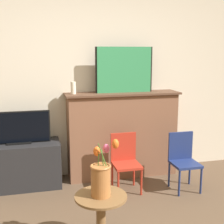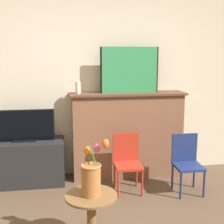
{
  "view_description": "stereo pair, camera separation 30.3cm",
  "coord_description": "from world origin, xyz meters",
  "px_view_note": "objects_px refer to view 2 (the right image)",
  "views": [
    {
      "loc": [
        -0.68,
        -1.92,
        1.64
      ],
      "look_at": [
        0.12,
        1.27,
        1.0
      ],
      "focal_mm": 50.0,
      "sensor_mm": 36.0,
      "label": 1
    },
    {
      "loc": [
        -0.39,
        -1.98,
        1.64
      ],
      "look_at": [
        0.12,
        1.27,
        1.0
      ],
      "focal_mm": 50.0,
      "sensor_mm": 36.0,
      "label": 2
    }
  ],
  "objects_px": {
    "chair_red": "(127,159)",
    "chair_blue": "(187,160)",
    "painting": "(129,70)",
    "tv_monitor": "(24,126)",
    "vase_tulips": "(92,176)"
  },
  "relations": [
    {
      "from": "chair_red",
      "to": "vase_tulips",
      "type": "height_order",
      "value": "vase_tulips"
    },
    {
      "from": "tv_monitor",
      "to": "chair_red",
      "type": "relative_size",
      "value": 1.09
    },
    {
      "from": "painting",
      "to": "chair_red",
      "type": "distance_m",
      "value": 1.13
    },
    {
      "from": "tv_monitor",
      "to": "vase_tulips",
      "type": "xyz_separation_m",
      "value": [
        0.71,
        -1.42,
        -0.11
      ]
    },
    {
      "from": "painting",
      "to": "chair_blue",
      "type": "xyz_separation_m",
      "value": [
        0.57,
        -0.6,
        -1.03
      ]
    },
    {
      "from": "vase_tulips",
      "to": "chair_red",
      "type": "bearing_deg",
      "value": 63.49
    },
    {
      "from": "tv_monitor",
      "to": "chair_blue",
      "type": "height_order",
      "value": "tv_monitor"
    },
    {
      "from": "painting",
      "to": "tv_monitor",
      "type": "bearing_deg",
      "value": -176.92
    },
    {
      "from": "chair_red",
      "to": "vase_tulips",
      "type": "relative_size",
      "value": 1.42
    },
    {
      "from": "tv_monitor",
      "to": "chair_blue",
      "type": "distance_m",
      "value": 2.01
    },
    {
      "from": "painting",
      "to": "chair_blue",
      "type": "bearing_deg",
      "value": -46.4
    },
    {
      "from": "chair_blue",
      "to": "vase_tulips",
      "type": "distance_m",
      "value": 1.52
    },
    {
      "from": "chair_red",
      "to": "chair_blue",
      "type": "distance_m",
      "value": 0.7
    },
    {
      "from": "painting",
      "to": "vase_tulips",
      "type": "distance_m",
      "value": 1.8
    },
    {
      "from": "painting",
      "to": "vase_tulips",
      "type": "height_order",
      "value": "painting"
    }
  ]
}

